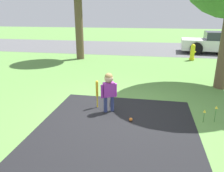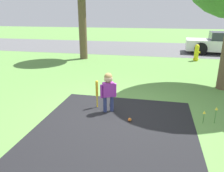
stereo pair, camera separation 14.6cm
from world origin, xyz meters
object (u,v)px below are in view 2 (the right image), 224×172
Objects in this scene: child at (108,87)px; baseball_bat at (97,90)px; fire_hydrant at (196,53)px; sports_ball at (130,120)px.

child reaches higher than baseball_bat.
baseball_bat is 7.12m from fire_hydrant.
baseball_bat is 1.14m from sports_ball.
sports_ball is (0.56, -0.39, -0.58)m from child.
fire_hydrant is at bearing 38.77° from child.
fire_hydrant is at bearing 63.29° from baseball_bat.
child is 0.41m from baseball_bat.
child is at bearing -29.16° from baseball_bat.
fire_hydrant is (2.87, 6.54, -0.22)m from child.
fire_hydrant reaches higher than baseball_bat.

